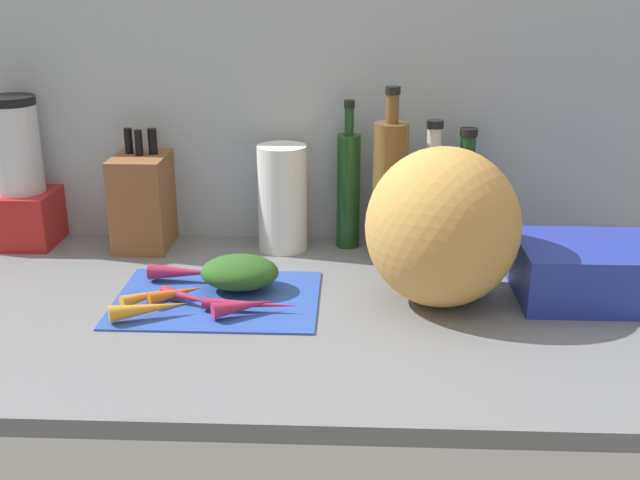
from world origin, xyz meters
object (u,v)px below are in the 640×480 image
carrot_2 (176,293)px  carrot_5 (251,305)px  paper_towel_roll (283,198)px  blender_appliance (20,182)px  cutting_board (217,298)px  knife_block (143,200)px  dish_rack (597,271)px  carrot_4 (183,272)px  bottle_3 (464,203)px  carrot_1 (244,306)px  carrot_3 (147,296)px  carrot_0 (187,297)px  bottle_1 (390,187)px  bottle_2 (431,201)px  carrot_6 (149,308)px  winter_squash (442,227)px  bottle_0 (348,188)px

carrot_2 → carrot_5: (14.28, -3.82, -0.27)cm
carrot_2 → paper_towel_roll: paper_towel_roll is taller
carrot_2 → blender_appliance: 52.96cm
cutting_board → knife_block: knife_block is taller
carrot_2 → dish_rack: 77.82cm
carrot_4 → bottle_3: bottle_3 is taller
carrot_1 → carrot_3: carrot_1 is taller
carrot_0 → bottle_1: 49.12cm
carrot_1 → carrot_4: carrot_4 is taller
carrot_0 → bottle_2: bearing=32.6°
cutting_board → blender_appliance: bearing=148.4°
carrot_2 → bottle_1: bottle_1 is taller
cutting_board → carrot_3: 12.70cm
bottle_2 → dish_rack: size_ratio=0.99×
cutting_board → carrot_6: bearing=-138.4°
carrot_5 → winter_squash: size_ratio=0.60×
paper_towel_roll → dish_rack: 65.52cm
winter_squash → knife_block: winter_squash is taller
carrot_6 → dish_rack: dish_rack is taller
bottle_1 → dish_rack: (37.69, -21.35, -9.66)cm
carrot_5 → bottle_3: bottle_3 is taller
winter_squash → bottle_0: size_ratio=0.90×
carrot_4 → cutting_board: bearing=-43.9°
carrot_1 → dish_rack: bearing=10.2°
carrot_3 → carrot_1: bearing=-13.1°
paper_towel_roll → carrot_4: bearing=-130.1°
winter_squash → paper_towel_roll: size_ratio=1.27×
winter_squash → carrot_1: bearing=-166.8°
carrot_0 → bottle_1: bearing=37.4°
knife_block → dish_rack: bearing=-15.2°
winter_squash → bottle_3: bearing=74.5°
carrot_0 → carrot_5: carrot_0 is taller
carrot_2 → knife_block: (-13.65, 31.10, 8.30)cm
carrot_6 → paper_towel_roll: bearing=61.9°
carrot_2 → paper_towel_roll: (16.96, 30.54, 9.39)cm
carrot_6 → dish_rack: size_ratio=0.47×
carrot_0 → bottle_0: bearing=49.6°
winter_squash → blender_appliance: (-89.03, 28.61, -0.41)cm
carrot_6 → bottle_1: bearing=39.0°
cutting_board → bottle_0: 41.09cm
carrot_5 → bottle_3: 55.28cm
bottle_0 → dish_rack: 54.01cm
winter_squash → cutting_board: bearing=-178.7°
bottle_1 → winter_squash: bearing=-71.3°
knife_block → carrot_5: bearing=-51.3°
carrot_2 → bottle_2: bottle_2 is taller
carrot_5 → carrot_2: bearing=165.0°
carrot_4 → paper_towel_roll: 28.93cm
blender_appliance → dish_rack: 121.32cm
carrot_4 → carrot_0: bearing=-74.8°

